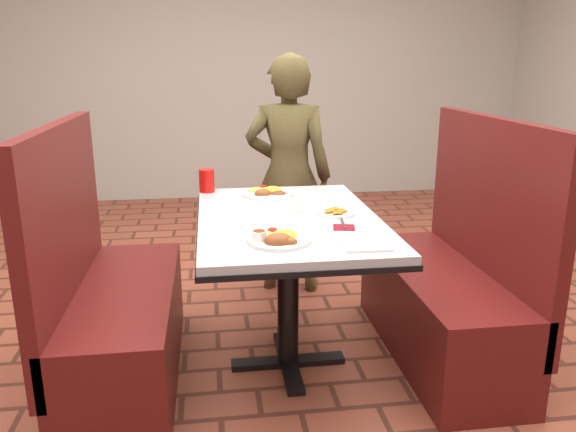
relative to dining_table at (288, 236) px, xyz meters
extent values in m
plane|color=#9C4A33|center=(0.00, 0.00, -0.65)|extent=(7.00, 7.00, 0.00)
cube|color=#BBB9AF|center=(0.00, 3.50, 0.75)|extent=(6.00, 0.04, 2.80)
cube|color=#BABCC0|center=(0.00, 0.00, 0.08)|extent=(0.80, 1.20, 0.03)
cube|color=black|center=(0.00, 0.00, 0.05)|extent=(0.81, 1.21, 0.02)
cylinder|color=black|center=(0.00, 0.00, -0.30)|extent=(0.10, 0.10, 0.69)
cube|color=black|center=(0.00, 0.00, -0.64)|extent=(0.55, 0.08, 0.03)
cube|color=black|center=(0.00, 0.00, -0.64)|extent=(0.08, 0.55, 0.03)
cube|color=maroon|center=(-0.75, 0.00, -0.43)|extent=(0.45, 1.20, 0.45)
cube|color=maroon|center=(-0.97, 0.00, 0.05)|extent=(0.06, 1.20, 0.95)
cube|color=maroon|center=(0.75, 0.00, -0.43)|extent=(0.45, 1.20, 0.45)
cube|color=maroon|center=(0.97, 0.00, 0.05)|extent=(0.06, 1.20, 0.95)
imported|color=brown|center=(0.14, 0.96, 0.08)|extent=(0.61, 0.48, 1.47)
cylinder|color=white|center=(-0.09, -0.36, 0.10)|extent=(0.25, 0.25, 0.01)
ellipsoid|color=yellow|center=(-0.06, -0.33, 0.13)|extent=(0.10, 0.10, 0.05)
ellipsoid|color=#9ECD52|center=(-0.13, -0.32, 0.13)|extent=(0.10, 0.08, 0.03)
cylinder|color=red|center=(-0.10, -0.30, 0.13)|extent=(0.04, 0.04, 0.01)
ellipsoid|color=brown|center=(-0.10, -0.41, 0.14)|extent=(0.11, 0.08, 0.06)
ellipsoid|color=brown|center=(-0.05, -0.43, 0.13)|extent=(0.06, 0.04, 0.04)
cylinder|color=white|center=(-0.16, -0.37, 0.13)|extent=(0.06, 0.06, 0.04)
cylinder|color=brown|center=(-0.16, -0.37, 0.15)|extent=(0.05, 0.05, 0.00)
cylinder|color=white|center=(-0.05, 0.41, 0.10)|extent=(0.26, 0.26, 0.02)
ellipsoid|color=yellow|center=(-0.02, 0.44, 0.14)|extent=(0.11, 0.11, 0.05)
ellipsoid|color=#9ECD52|center=(-0.10, 0.45, 0.13)|extent=(0.11, 0.09, 0.03)
cylinder|color=red|center=(-0.07, 0.47, 0.13)|extent=(0.04, 0.04, 0.01)
ellipsoid|color=brown|center=(0.00, 0.37, 0.12)|extent=(0.08, 0.08, 0.03)
ellipsoid|color=brown|center=(-0.08, 0.36, 0.14)|extent=(0.09, 0.07, 0.05)
cylinder|color=white|center=(0.22, -0.01, 0.10)|extent=(0.17, 0.17, 0.01)
cube|color=maroon|center=(0.21, -0.21, 0.10)|extent=(0.11, 0.11, 0.00)
cube|color=silver|center=(0.21, -0.17, 0.10)|extent=(0.03, 0.14, 0.00)
cylinder|color=red|center=(-0.36, 0.53, 0.16)|extent=(0.08, 0.08, 0.12)
cube|color=white|center=(0.23, -0.47, 0.10)|extent=(0.18, 0.14, 0.01)
cube|color=silver|center=(-0.11, -0.39, 0.10)|extent=(0.02, 0.15, 0.00)
cube|color=silver|center=(-0.08, -0.37, 0.11)|extent=(0.01, 0.14, 0.00)
camera|label=1|loc=(-0.34, -2.41, 0.78)|focal=35.00mm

